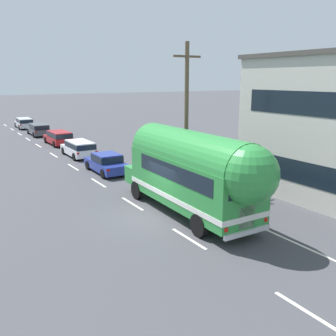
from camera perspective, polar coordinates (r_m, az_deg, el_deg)
ground_plane at (r=18.07m, az=-2.28°, el=-7.49°), size 300.00×300.00×0.00m
lane_markings at (r=30.21m, az=-10.41°, el=0.95°), size 3.57×80.00×0.01m
utility_pole at (r=21.56m, az=2.85°, el=8.05°), size 1.80×0.24×8.50m
painted_bus at (r=17.42m, az=4.22°, el=-0.37°), size 2.75×10.44×4.12m
car_lead at (r=26.55m, az=-9.42°, el=0.86°), size 1.93×4.38×1.37m
car_second at (r=32.40m, az=-13.50°, el=3.07°), size 1.95×4.50×1.37m
car_third at (r=38.95m, az=-16.44°, el=4.61°), size 2.00×4.55×1.37m
car_fourth at (r=46.20m, az=-19.28°, el=5.73°), size 2.03×4.78×1.37m
car_fifth at (r=53.57m, az=-21.26°, el=6.56°), size 2.01×4.64×1.37m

